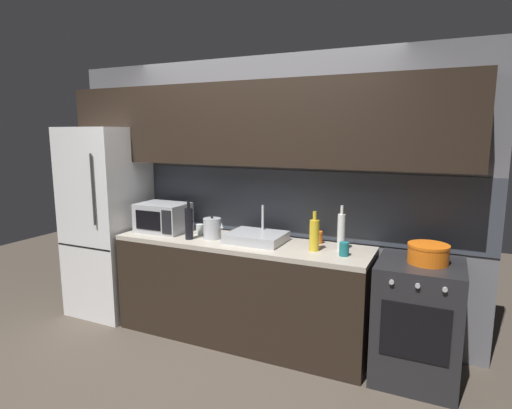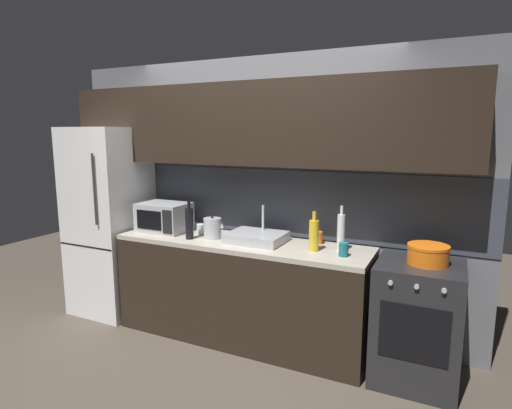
{
  "view_description": "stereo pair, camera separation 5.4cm",
  "coord_description": "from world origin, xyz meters",
  "px_view_note": "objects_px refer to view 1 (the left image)",
  "views": [
    {
      "loc": [
        1.6,
        -2.24,
        1.82
      ],
      "look_at": [
        0.15,
        0.9,
        1.23
      ],
      "focal_mm": 29.3,
      "sensor_mm": 36.0,
      "label": 1
    },
    {
      "loc": [
        1.65,
        -2.21,
        1.82
      ],
      "look_at": [
        0.15,
        0.9,
        1.23
      ],
      "focal_mm": 29.3,
      "sensor_mm": 36.0,
      "label": 2
    }
  ],
  "objects_px": {
    "oven_range": "(417,321)",
    "cooking_pot": "(428,254)",
    "kettle": "(212,228)",
    "mug_clear": "(200,229)",
    "wine_bottle_white": "(341,232)",
    "wine_bottle_yellow": "(314,235)",
    "mug_teal": "(344,249)",
    "mug_orange": "(318,237)",
    "wine_bottle_dark": "(189,223)",
    "microwave": "(163,217)",
    "refrigerator": "(108,221)"
  },
  "relations": [
    {
      "from": "kettle",
      "to": "wine_bottle_dark",
      "type": "height_order",
      "value": "wine_bottle_dark"
    },
    {
      "from": "wine_bottle_white",
      "to": "wine_bottle_yellow",
      "type": "relative_size",
      "value": 1.15
    },
    {
      "from": "wine_bottle_white",
      "to": "kettle",
      "type": "bearing_deg",
      "value": -175.54
    },
    {
      "from": "refrigerator",
      "to": "mug_teal",
      "type": "height_order",
      "value": "refrigerator"
    },
    {
      "from": "wine_bottle_yellow",
      "to": "wine_bottle_dark",
      "type": "relative_size",
      "value": 0.92
    },
    {
      "from": "wine_bottle_yellow",
      "to": "cooking_pot",
      "type": "distance_m",
      "value": 0.84
    },
    {
      "from": "kettle",
      "to": "wine_bottle_dark",
      "type": "xyz_separation_m",
      "value": [
        -0.17,
        -0.11,
        0.05
      ]
    },
    {
      "from": "oven_range",
      "to": "cooking_pot",
      "type": "height_order",
      "value": "cooking_pot"
    },
    {
      "from": "microwave",
      "to": "mug_orange",
      "type": "bearing_deg",
      "value": 7.23
    },
    {
      "from": "wine_bottle_yellow",
      "to": "wine_bottle_dark",
      "type": "bearing_deg",
      "value": -174.48
    },
    {
      "from": "refrigerator",
      "to": "wine_bottle_white",
      "type": "relative_size",
      "value": 5.15
    },
    {
      "from": "wine_bottle_white",
      "to": "cooking_pot",
      "type": "relative_size",
      "value": 1.27
    },
    {
      "from": "mug_clear",
      "to": "wine_bottle_white",
      "type": "bearing_deg",
      "value": 0.42
    },
    {
      "from": "mug_orange",
      "to": "mug_teal",
      "type": "height_order",
      "value": "same"
    },
    {
      "from": "refrigerator",
      "to": "kettle",
      "type": "bearing_deg",
      "value": -1.18
    },
    {
      "from": "oven_range",
      "to": "mug_clear",
      "type": "height_order",
      "value": "mug_clear"
    },
    {
      "from": "mug_orange",
      "to": "refrigerator",
      "type": "bearing_deg",
      "value": -174.56
    },
    {
      "from": "oven_range",
      "to": "wine_bottle_dark",
      "type": "bearing_deg",
      "value": -176.03
    },
    {
      "from": "wine_bottle_white",
      "to": "wine_bottle_yellow",
      "type": "height_order",
      "value": "wine_bottle_white"
    },
    {
      "from": "kettle",
      "to": "mug_orange",
      "type": "xyz_separation_m",
      "value": [
        0.9,
        0.23,
        -0.04
      ]
    },
    {
      "from": "refrigerator",
      "to": "oven_range",
      "type": "distance_m",
      "value": 3.02
    },
    {
      "from": "mug_orange",
      "to": "mug_clear",
      "type": "height_order",
      "value": "mug_orange"
    },
    {
      "from": "wine_bottle_yellow",
      "to": "mug_orange",
      "type": "distance_m",
      "value": 0.25
    },
    {
      "from": "microwave",
      "to": "wine_bottle_white",
      "type": "xyz_separation_m",
      "value": [
        1.69,
        0.04,
        0.02
      ]
    },
    {
      "from": "wine_bottle_dark",
      "to": "mug_teal",
      "type": "xyz_separation_m",
      "value": [
        1.36,
        0.07,
        -0.09
      ]
    },
    {
      "from": "oven_range",
      "to": "mug_orange",
      "type": "xyz_separation_m",
      "value": [
        -0.83,
        0.21,
        0.5
      ]
    },
    {
      "from": "refrigerator",
      "to": "wine_bottle_dark",
      "type": "distance_m",
      "value": 1.09
    },
    {
      "from": "kettle",
      "to": "mug_teal",
      "type": "bearing_deg",
      "value": -2.05
    },
    {
      "from": "microwave",
      "to": "mug_clear",
      "type": "xyz_separation_m",
      "value": [
        0.39,
        0.03,
        -0.09
      ]
    },
    {
      "from": "wine_bottle_dark",
      "to": "mug_clear",
      "type": "relative_size",
      "value": 3.61
    },
    {
      "from": "oven_range",
      "to": "kettle",
      "type": "xyz_separation_m",
      "value": [
        -1.73,
        -0.02,
        0.54
      ]
    },
    {
      "from": "kettle",
      "to": "cooking_pot",
      "type": "relative_size",
      "value": 0.72
    },
    {
      "from": "refrigerator",
      "to": "wine_bottle_dark",
      "type": "height_order",
      "value": "refrigerator"
    },
    {
      "from": "oven_range",
      "to": "mug_teal",
      "type": "bearing_deg",
      "value": -173.06
    },
    {
      "from": "wine_bottle_yellow",
      "to": "mug_orange",
      "type": "xyz_separation_m",
      "value": [
        -0.03,
        0.23,
        -0.08
      ]
    },
    {
      "from": "mug_clear",
      "to": "cooking_pot",
      "type": "bearing_deg",
      "value": -1.55
    },
    {
      "from": "wine_bottle_white",
      "to": "mug_clear",
      "type": "height_order",
      "value": "wine_bottle_white"
    },
    {
      "from": "wine_bottle_yellow",
      "to": "mug_teal",
      "type": "relative_size",
      "value": 3.02
    },
    {
      "from": "kettle",
      "to": "microwave",
      "type": "bearing_deg",
      "value": 175.54
    },
    {
      "from": "oven_range",
      "to": "kettle",
      "type": "distance_m",
      "value": 1.82
    },
    {
      "from": "kettle",
      "to": "mug_clear",
      "type": "relative_size",
      "value": 2.17
    },
    {
      "from": "refrigerator",
      "to": "oven_range",
      "type": "height_order",
      "value": "refrigerator"
    },
    {
      "from": "microwave",
      "to": "mug_teal",
      "type": "relative_size",
      "value": 4.37
    },
    {
      "from": "refrigerator",
      "to": "mug_clear",
      "type": "bearing_deg",
      "value": 2.84
    },
    {
      "from": "kettle",
      "to": "mug_clear",
      "type": "height_order",
      "value": "kettle"
    },
    {
      "from": "refrigerator",
      "to": "mug_teal",
      "type": "relative_size",
      "value": 17.88
    },
    {
      "from": "wine_bottle_white",
      "to": "wine_bottle_yellow",
      "type": "distance_m",
      "value": 0.21
    },
    {
      "from": "microwave",
      "to": "mug_teal",
      "type": "xyz_separation_m",
      "value": [
        1.75,
        -0.09,
        -0.08
      ]
    },
    {
      "from": "oven_range",
      "to": "cooking_pot",
      "type": "distance_m",
      "value": 0.52
    },
    {
      "from": "oven_range",
      "to": "refrigerator",
      "type": "bearing_deg",
      "value": 179.98
    }
  ]
}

